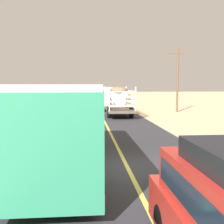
{
  "coord_description": "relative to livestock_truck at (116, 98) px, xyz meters",
  "views": [
    {
      "loc": [
        -1.57,
        -11.06,
        3.23
      ],
      "look_at": [
        0.0,
        6.67,
        1.55
      ],
      "focal_mm": 46.39,
      "sensor_mm": 36.0,
      "label": 1
    }
  ],
  "objects": [
    {
      "name": "road_centre_line",
      "position": [
        -1.69,
        -21.27,
        -1.77
      ],
      "size": [
        0.16,
        117.6,
        0.0
      ],
      "primitive_type": "cube",
      "color": "#D8CC4C",
      "rests_on": "road_surface"
    },
    {
      "name": "road_surface",
      "position": [
        -1.69,
        -21.27,
        -1.78
      ],
      "size": [
        8.0,
        120.0,
        0.02
      ],
      "primitive_type": "cube",
      "color": "#2D2D33",
      "rests_on": "ground"
    },
    {
      "name": "ground_plane",
      "position": [
        -1.69,
        -21.27,
        -1.79
      ],
      "size": [
        240.0,
        240.0,
        0.0
      ],
      "primitive_type": "plane",
      "color": "#CCB284"
    },
    {
      "name": "power_pole_mid",
      "position": [
        7.49,
        1.21,
        2.26
      ],
      "size": [
        2.2,
        0.24,
        7.53
      ],
      "color": "brown",
      "rests_on": "ground"
    },
    {
      "name": "livestock_truck",
      "position": [
        0.0,
        0.0,
        0.0
      ],
      "size": [
        2.53,
        9.7,
        3.02
      ],
      "color": "silver",
      "rests_on": "road_surface"
    },
    {
      "name": "car_far",
      "position": [
        -3.97,
        20.56,
        -0.7
      ],
      "size": [
        1.9,
        4.62,
        1.93
      ],
      "color": "#8C7259",
      "rests_on": "road_surface"
    },
    {
      "name": "bus",
      "position": [
        -4.14,
        -21.23,
        -0.04
      ],
      "size": [
        2.54,
        10.0,
        3.21
      ],
      "color": "#2D8C66",
      "rests_on": "road_surface"
    }
  ]
}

